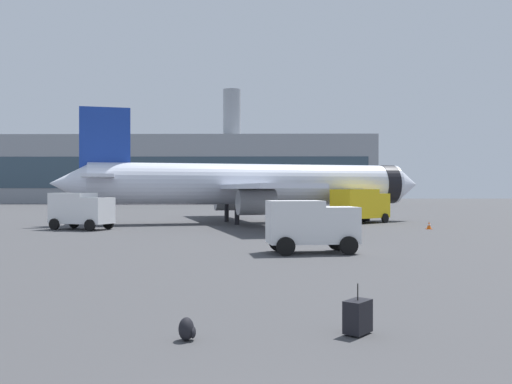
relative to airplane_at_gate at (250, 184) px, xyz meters
name	(u,v)px	position (x,y,z in m)	size (l,w,h in m)	color
airplane_at_gate	(250,184)	(0.00, 0.00, 0.00)	(35.29, 32.15, 10.50)	silver
service_truck	(81,209)	(-13.10, -9.07, -2.05)	(5.26, 3.84, 2.90)	white
fuel_truck	(360,204)	(10.38, -0.42, -1.88)	(6.08, 5.78, 3.20)	yellow
cargo_van	(311,224)	(3.69, -24.97, -2.21)	(4.65, 2.89, 2.60)	white
safety_cone_near	(429,225)	(14.53, -8.15, -3.36)	(0.44, 0.44, 0.60)	#F2590C
safety_cone_mid	(318,228)	(5.27, -12.25, -3.32)	(0.44, 0.44, 0.68)	#F2590C
safety_cone_far	(329,216)	(8.21, 5.47, -3.24)	(0.44, 0.44, 0.84)	#F2590C
rolling_suitcase	(358,316)	(3.39, -40.36, -3.27)	(0.71, 0.75, 1.10)	black
traveller_backpack	(187,329)	(-0.22, -40.89, -3.42)	(0.36, 0.40, 0.48)	black
terminal_building	(184,170)	(-18.50, 83.48, 4.42)	(91.67, 21.77, 27.94)	gray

